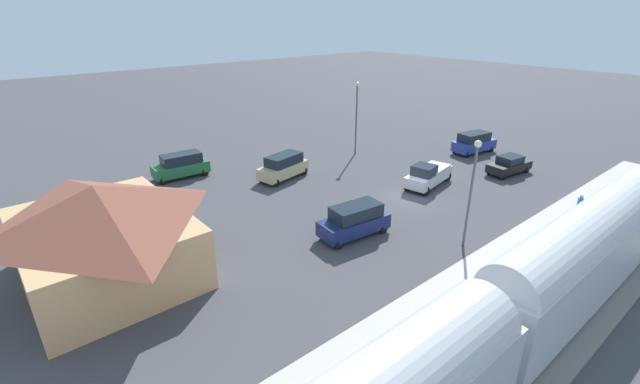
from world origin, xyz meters
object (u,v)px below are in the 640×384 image
station_building (102,230)px  suv_navy (355,220)px  suv_green (181,165)px  suv_tan (283,166)px  sedan_black (509,165)px  passenger_train (490,328)px  light_pole_near_platform (473,181)px  pedestrian_on_platform (580,204)px  light_pole_lot_center (357,109)px  suv_blue (474,142)px  pickup_silver (428,175)px

station_building → suv_navy: 15.22m
suv_green → suv_tan: 9.35m
suv_navy → sedan_black: size_ratio=1.08×
passenger_train → light_pole_near_platform: light_pole_near_platform is taller
pedestrian_on_platform → light_pole_near_platform: 10.50m
light_pole_near_platform → light_pole_lot_center: 20.22m
sedan_black → light_pole_near_platform: light_pole_near_platform is taller
pedestrian_on_platform → suv_blue: (13.80, -8.83, -0.13)m
suv_tan → suv_blue: bearing=-109.0°
pedestrian_on_platform → sedan_black: pedestrian_on_platform is taller
suv_navy → light_pole_lot_center: size_ratio=0.67×
passenger_train → sedan_black: 27.09m
pedestrian_on_platform → suv_navy: (8.80, 13.94, -0.13)m
suv_blue → suv_navy: same height
light_pole_near_platform → suv_green: bearing=20.3°
suv_green → sedan_black: 30.32m
pedestrian_on_platform → suv_navy: 16.48m
station_building → suv_green: size_ratio=2.21×
suv_tan → sedan_black: 21.00m
suv_tan → suv_navy: bearing=167.3°
passenger_train → station_building: 20.17m
passenger_train → light_pole_lot_center: light_pole_lot_center is taller
station_building → suv_navy: bearing=-112.0°
light_pole_lot_center → suv_tan: bearing=95.7°
station_building → suv_tan: size_ratio=2.14×
pickup_silver → suv_blue: (2.70, -11.62, 0.12)m
light_pole_near_platform → light_pole_lot_center: light_pole_lot_center is taller
suv_blue → light_pole_near_platform: 21.36m
suv_blue → sedan_black: size_ratio=1.09×
pickup_silver → suv_green: size_ratio=1.12×
pedestrian_on_platform → sedan_black: bearing=-34.4°
light_pole_lot_center → suv_navy: bearing=135.3°
light_pole_lot_center → pedestrian_on_platform: bearing=-177.0°
sedan_black → light_pole_near_platform: size_ratio=0.67×
passenger_train → suv_navy: 13.38m
light_pole_near_platform → pickup_silver: bearing=-40.4°
pedestrian_on_platform → pickup_silver: size_ratio=0.30×
suv_green → suv_navy: same height
suv_navy → light_pole_lot_center: 18.52m
passenger_train → sedan_black: passenger_train is taller
passenger_train → pickup_silver: (14.62, -16.07, -1.83)m
passenger_train → suv_navy: passenger_train is taller
sedan_black → suv_green: bearing=51.5°
passenger_train → light_pole_near_platform: (6.80, -9.41, 1.64)m
pickup_silver → suv_tan: 12.81m
suv_blue → sedan_black: (-5.70, 3.30, -0.27)m
sedan_black → light_pole_lot_center: size_ratio=0.62×
pickup_silver → sedan_black: pickup_silver is taller
pedestrian_on_platform → light_pole_lot_center: light_pole_lot_center is taller
station_building → light_pole_near_platform: (-11.20, -18.50, 1.61)m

